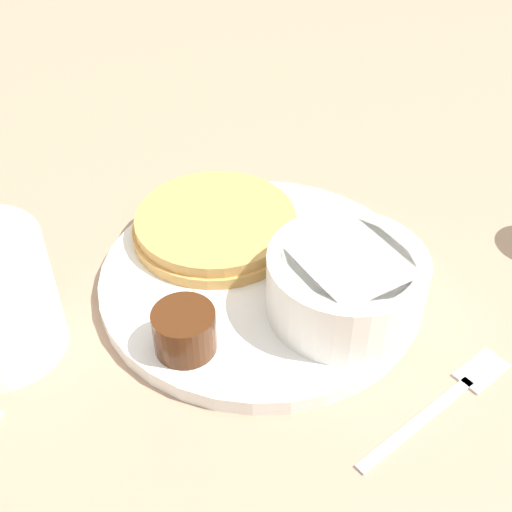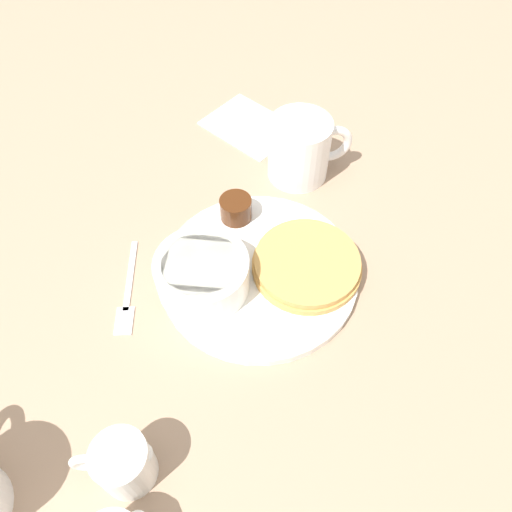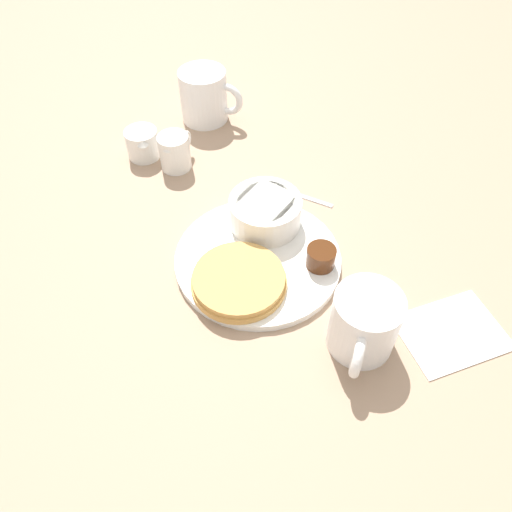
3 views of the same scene
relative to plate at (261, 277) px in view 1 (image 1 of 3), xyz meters
The scene contains 7 objects.
ground_plane 0.01m from the plate, ahead, with size 4.00×4.00×0.00m, color #9E7F66.
plate is the anchor object (origin of this frame).
pancake_stack 0.06m from the plate, 150.31° to the right, with size 0.13×0.13×0.02m.
bowl 0.07m from the plate, 47.69° to the left, with size 0.11×0.11×0.05m.
syrup_cup 0.09m from the plate, 42.31° to the right, with size 0.04×0.04×0.03m.
butter_ramekin 0.09m from the plate, 38.69° to the left, with size 0.05×0.05×0.04m.
fork 0.16m from the plate, 40.19° to the left, with size 0.08×0.12×0.00m.
Camera 1 is at (0.35, -0.06, 0.33)m, focal length 45.00 mm.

